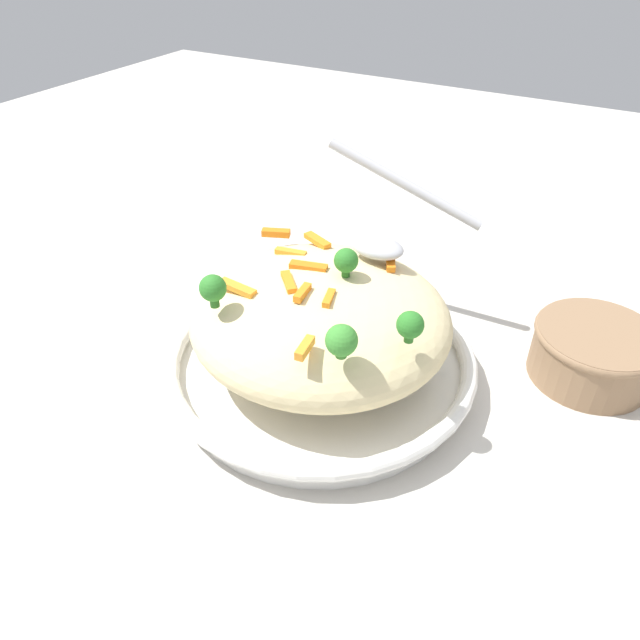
{
  "coord_description": "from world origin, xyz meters",
  "views": [
    {
      "loc": [
        0.24,
        -0.43,
        0.43
      ],
      "look_at": [
        0.0,
        0.0,
        0.08
      ],
      "focal_mm": 33.16,
      "sensor_mm": 36.0,
      "label": 1
    }
  ],
  "objects": [
    {
      "name": "ground_plane",
      "position": [
        0.0,
        0.0,
        0.0
      ],
      "size": [
        2.4,
        2.4,
        0.0
      ],
      "primitive_type": "plane",
      "color": "beige"
    },
    {
      "name": "serving_bowl",
      "position": [
        0.0,
        0.0,
        0.02
      ],
      "size": [
        0.33,
        0.33,
        0.04
      ],
      "color": "white",
      "rests_on": "ground_plane"
    },
    {
      "name": "pasta_mound",
      "position": [
        0.0,
        0.0,
        0.08
      ],
      "size": [
        0.27,
        0.26,
        0.1
      ],
      "primitive_type": "ellipsoid",
      "color": "beige",
      "rests_on": "serving_bowl"
    },
    {
      "name": "carrot_piece_0",
      "position": [
        -0.0,
        -0.03,
        0.13
      ],
      "size": [
        0.01,
        0.03,
        0.01
      ],
      "primitive_type": "cube",
      "rotation": [
        0.0,
        0.0,
        4.83
      ],
      "color": "orange",
      "rests_on": "pasta_mound"
    },
    {
      "name": "carrot_piece_1",
      "position": [
        -0.06,
        -0.05,
        0.12
      ],
      "size": [
        0.04,
        0.01,
        0.01
      ],
      "primitive_type": "cube",
      "rotation": [
        0.0,
        0.0,
        3.04
      ],
      "color": "orange",
      "rests_on": "pasta_mound"
    },
    {
      "name": "carrot_piece_2",
      "position": [
        -0.04,
        0.07,
        0.12
      ],
      "size": [
        0.04,
        0.02,
        0.01
      ],
      "primitive_type": "cube",
      "rotation": [
        0.0,
        0.0,
        2.74
      ],
      "color": "orange",
      "rests_on": "pasta_mound"
    },
    {
      "name": "carrot_piece_3",
      "position": [
        0.05,
        0.07,
        0.12
      ],
      "size": [
        0.02,
        0.03,
        0.01
      ],
      "primitive_type": "cube",
      "rotation": [
        0.0,
        0.0,
        5.16
      ],
      "color": "orange",
      "rests_on": "pasta_mound"
    },
    {
      "name": "carrot_piece_4",
      "position": [
        0.04,
        -0.1,
        0.12
      ],
      "size": [
        0.01,
        0.03,
        0.01
      ],
      "primitive_type": "cube",
      "rotation": [
        0.0,
        0.0,
        1.71
      ],
      "color": "orange",
      "rests_on": "pasta_mound"
    },
    {
      "name": "carrot_piece_5",
      "position": [
        -0.09,
        0.06,
        0.12
      ],
      "size": [
        0.03,
        0.02,
        0.01
      ],
      "primitive_type": "cube",
      "rotation": [
        0.0,
        0.0,
        0.39
      ],
      "color": "orange",
      "rests_on": "pasta_mound"
    },
    {
      "name": "carrot_piece_6",
      "position": [
        -0.06,
        0.04,
        0.12
      ],
      "size": [
        0.03,
        0.01,
        0.01
      ],
      "primitive_type": "cube",
      "rotation": [
        0.0,
        0.0,
        3.33
      ],
      "color": "orange",
      "rests_on": "pasta_mound"
    },
    {
      "name": "carrot_piece_7",
      "position": [
        0.02,
        -0.03,
        0.13
      ],
      "size": [
        0.01,
        0.03,
        0.01
      ],
      "primitive_type": "cube",
      "rotation": [
        0.0,
        0.0,
        4.97
      ],
      "color": "orange",
      "rests_on": "pasta_mound"
    },
    {
      "name": "carrot_piece_8",
      "position": [
        -0.02,
        -0.02,
        0.13
      ],
      "size": [
        0.03,
        0.03,
        0.01
      ],
      "primitive_type": "cube",
      "rotation": [
        0.0,
        0.0,
        5.47
      ],
      "color": "orange",
      "rests_on": "pasta_mound"
    },
    {
      "name": "carrot_piece_9",
      "position": [
        -0.02,
        0.01,
        0.13
      ],
      "size": [
        0.04,
        0.02,
        0.01
      ],
      "primitive_type": "cube",
      "rotation": [
        0.0,
        0.0,
        3.39
      ],
      "color": "orange",
      "rests_on": "pasta_mound"
    },
    {
      "name": "broccoli_floret_0",
      "position": [
        0.07,
        -0.09,
        0.14
      ],
      "size": [
        0.03,
        0.03,
        0.03
      ],
      "color": "#377928",
      "rests_on": "pasta_mound"
    },
    {
      "name": "broccoli_floret_1",
      "position": [
        0.11,
        -0.04,
        0.14
      ],
      "size": [
        0.02,
        0.02,
        0.03
      ],
      "color": "#296820",
      "rests_on": "pasta_mound"
    },
    {
      "name": "broccoli_floret_2",
      "position": [
        0.02,
        0.02,
        0.14
      ],
      "size": [
        0.02,
        0.02,
        0.03
      ],
      "color": "#296820",
      "rests_on": "pasta_mound"
    },
    {
      "name": "broccoli_floret_3",
      "position": [
        -0.07,
        -0.08,
        0.14
      ],
      "size": [
        0.03,
        0.03,
        0.03
      ],
      "color": "#296820",
      "rests_on": "pasta_mound"
    },
    {
      "name": "serving_spoon",
      "position": [
        0.02,
        0.11,
        0.15
      ],
      "size": [
        0.18,
        0.13,
        0.08
      ],
      "color": "#B7B7BC",
      "rests_on": "pasta_mound"
    },
    {
      "name": "companion_bowl",
      "position": [
        0.26,
        0.15,
        0.03
      ],
      "size": [
        0.13,
        0.13,
        0.06
      ],
      "color": "#8C6B4C",
      "rests_on": "ground_plane"
    }
  ]
}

